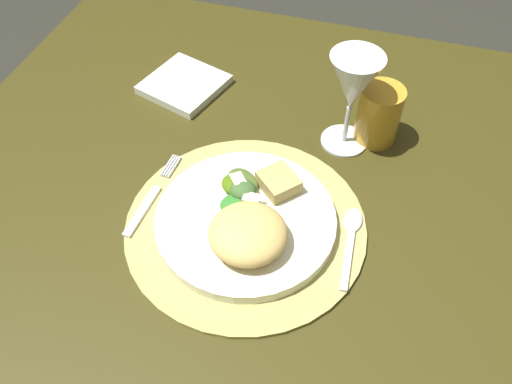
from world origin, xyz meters
The scene contains 11 objects.
dining_table centered at (0.00, 0.00, 0.61)m, with size 1.10×1.05×0.74m.
placemat centered at (-0.03, -0.02, 0.74)m, with size 0.34×0.34×0.01m, color tan.
dinner_plate centered at (-0.03, -0.02, 0.75)m, with size 0.25×0.25×0.02m, color silver.
pasta_serving centered at (-0.01, -0.06, 0.78)m, with size 0.10×0.10×0.04m, color #E6BD64.
salad_greens centered at (-0.05, 0.02, 0.77)m, with size 0.07×0.10×0.02m.
bread_piece centered at (0.00, 0.04, 0.77)m, with size 0.05×0.05×0.02m, color tan.
fork centered at (-0.18, -0.02, 0.75)m, with size 0.02×0.16×0.00m.
spoon centered at (0.12, 0.01, 0.75)m, with size 0.03×0.14×0.01m.
napkin centered at (-0.23, 0.24, 0.75)m, with size 0.13×0.13×0.01m, color white.
wine_glass centered at (0.07, 0.19, 0.85)m, with size 0.08×0.08×0.16m.
amber_tumbler centered at (0.12, 0.22, 0.79)m, with size 0.07×0.07×0.10m, color gold.
Camera 1 is at (0.12, -0.45, 1.35)m, focal length 37.34 mm.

